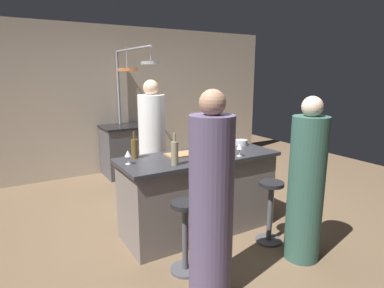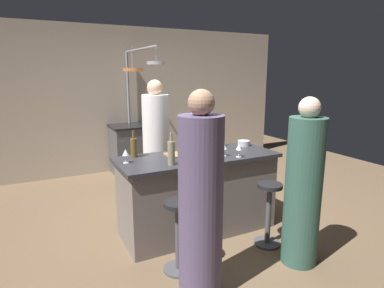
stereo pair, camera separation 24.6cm
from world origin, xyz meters
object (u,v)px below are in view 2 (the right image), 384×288
object	(u,v)px
wine_bottle_amber	(134,147)
mixing_bowl_steel	(244,143)
bar_stool_left	(178,233)
guest_right	(303,189)
wine_bottle_white	(171,152)
mixing_bowl_blue	(212,147)
guest_left	(201,204)
cutting_board	(180,154)
wine_bottle_green	(209,149)
wine_glass_near_left_guest	(224,147)
pepper_mill	(220,139)
wine_glass_near_right_guest	(126,153)
bar_stool_right	(269,211)
wine_bottle_dark	(201,147)
wine_glass_by_chef	(239,148)
stove_range	(134,149)
chef	(156,147)

from	to	relation	value
wine_bottle_amber	mixing_bowl_steel	bearing A→B (deg)	-3.37
bar_stool_left	guest_right	size ratio (longest dim) A/B	0.43
wine_bottle_white	mixing_bowl_blue	xyz separation A→B (m)	(0.68, 0.35, -0.09)
guest_left	wine_bottle_amber	distance (m)	1.26
cutting_board	wine_bottle_green	world-z (taller)	wine_bottle_green
bar_stool_left	wine_glass_near_left_guest	xyz separation A→B (m)	(0.77, 0.46, 0.63)
pepper_mill	wine_glass_near_right_guest	bearing A→B (deg)	-171.09
bar_stool_right	mixing_bowl_steel	bearing A→B (deg)	73.95
wine_bottle_dark	pepper_mill	bearing A→B (deg)	36.93
cutting_board	wine_bottle_green	xyz separation A→B (m)	(0.17, -0.36, 0.12)
wine_bottle_white	guest_left	bearing A→B (deg)	-95.98
pepper_mill	wine_glass_by_chef	bearing A→B (deg)	-98.53
guest_left	wine_glass_near_left_guest	world-z (taller)	guest_left
stove_range	wine_bottle_amber	distance (m)	2.36
wine_glass_near_right_guest	mixing_bowl_steel	world-z (taller)	wine_glass_near_right_guest
bar_stool_right	wine_glass_near_right_guest	xyz separation A→B (m)	(-1.31, 0.68, 0.63)
cutting_board	pepper_mill	size ratio (longest dim) A/B	1.52
mixing_bowl_blue	wine_bottle_dark	bearing A→B (deg)	-140.27
pepper_mill	wine_bottle_amber	distance (m)	1.09
guest_right	pepper_mill	xyz separation A→B (m)	(-0.14, 1.26, 0.26)
wine_bottle_amber	bar_stool_right	bearing A→B (deg)	-36.69
wine_glass_by_chef	wine_bottle_green	bearing A→B (deg)	178.44
wine_glass_near_right_guest	bar_stool_left	bearing A→B (deg)	-68.18
guest_right	wine_bottle_white	distance (m)	1.30
wine_bottle_dark	wine_glass_near_right_guest	world-z (taller)	wine_bottle_dark
wine_bottle_dark	mixing_bowl_steel	bearing A→B (deg)	18.53
bar_stool_right	wine_glass_near_left_guest	distance (m)	0.83
chef	guest_left	bearing A→B (deg)	-100.71
wine_bottle_green	mixing_bowl_blue	world-z (taller)	wine_bottle_green
wine_glass_near_right_guest	mixing_bowl_steel	bearing A→B (deg)	4.17
cutting_board	wine_glass_near_left_guest	bearing A→B (deg)	-32.76
pepper_mill	wine_glass_by_chef	world-z (taller)	pepper_mill
guest_right	wine_glass_near_right_guest	bearing A→B (deg)	142.21
wine_bottle_amber	bar_stool_left	bearing A→B (deg)	-81.82
guest_right	pepper_mill	size ratio (longest dim) A/B	7.61
pepper_mill	wine_glass_near_left_guest	bearing A→B (deg)	-116.07
chef	wine_glass_near_left_guest	world-z (taller)	chef
chef	mixing_bowl_steel	bearing A→B (deg)	-44.36
chef	guest_left	xyz separation A→B (m)	(-0.37, -1.98, -0.01)
wine_bottle_white	wine_glass_by_chef	world-z (taller)	wine_bottle_white
pepper_mill	wine_bottle_amber	bearing A→B (deg)	179.98
chef	guest_right	size ratio (longest dim) A/B	1.07
wine_bottle_dark	bar_stool_left	bearing A→B (deg)	-134.33
guest_right	wine_glass_near_right_guest	distance (m)	1.76
cutting_board	mixing_bowl_blue	world-z (taller)	mixing_bowl_blue
guest_left	wine_glass_by_chef	xyz separation A→B (m)	(0.85, 0.71, 0.22)
chef	wine_glass_near_left_guest	size ratio (longest dim) A/B	11.71
guest_right	pepper_mill	bearing A→B (deg)	96.15
wine_bottle_green	wine_glass_by_chef	size ratio (longest dim) A/B	2.25
cutting_board	wine_glass_near_right_guest	size ratio (longest dim) A/B	2.19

